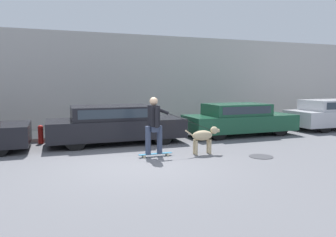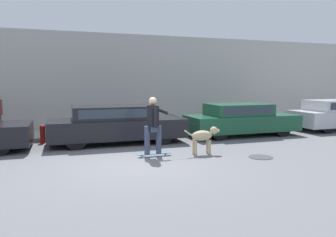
{
  "view_description": "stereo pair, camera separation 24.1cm",
  "coord_description": "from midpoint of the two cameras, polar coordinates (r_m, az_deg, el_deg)",
  "views": [
    {
      "loc": [
        -2.12,
        -7.79,
        2.05
      ],
      "look_at": [
        1.39,
        1.46,
        0.95
      ],
      "focal_mm": 35.0,
      "sensor_mm": 36.0,
      "label": 1
    },
    {
      "loc": [
        -1.89,
        -7.87,
        2.05
      ],
      "look_at": [
        1.39,
        1.46,
        0.95
      ],
      "focal_mm": 35.0,
      "sensor_mm": 36.0,
      "label": 2
    }
  ],
  "objects": [
    {
      "name": "ground_plane",
      "position": [
        8.34,
        -6.26,
        -7.92
      ],
      "size": [
        36.0,
        36.0,
        0.0
      ],
      "primitive_type": "plane",
      "color": "slate"
    },
    {
      "name": "back_wall",
      "position": [
        14.48,
        -12.87,
        6.26
      ],
      "size": [
        32.0,
        0.3,
        4.14
      ],
      "color": "#B2ADA8",
      "rests_on": "ground_plane"
    },
    {
      "name": "sidewalk_curb",
      "position": [
        13.35,
        -11.89,
        -2.36
      ],
      "size": [
        30.0,
        2.26,
        0.13
      ],
      "color": "#A39E93",
      "rests_on": "ground_plane"
    },
    {
      "name": "parked_car_1",
      "position": [
        11.13,
        -9.81,
        -1.03
      ],
      "size": [
        4.52,
        1.85,
        1.27
      ],
      "rotation": [
        0.0,
        0.0,
        -0.03
      ],
      "color": "black",
      "rests_on": "ground_plane"
    },
    {
      "name": "parked_car_2",
      "position": [
        12.94,
        11.74,
        -0.17
      ],
      "size": [
        4.32,
        1.71,
        1.23
      ],
      "rotation": [
        0.0,
        0.0,
        -0.01
      ],
      "color": "black",
      "rests_on": "ground_plane"
    },
    {
      "name": "parked_car_3",
      "position": [
        16.03,
        26.41,
        0.65
      ],
      "size": [
        4.13,
        1.74,
        1.29
      ],
      "rotation": [
        0.0,
        0.0,
        -0.01
      ],
      "color": "black",
      "rests_on": "ground_plane"
    },
    {
      "name": "dog",
      "position": [
        9.41,
        5.6,
        -3.03
      ],
      "size": [
        1.07,
        0.3,
        0.78
      ],
      "rotation": [
        0.0,
        0.0,
        -0.01
      ],
      "color": "tan",
      "rests_on": "ground_plane"
    },
    {
      "name": "skateboarder",
      "position": [
        8.96,
        -3.19,
        -0.81
      ],
      "size": [
        2.21,
        0.62,
        1.65
      ],
      "rotation": [
        0.0,
        0.0,
        -0.0
      ],
      "color": "beige",
      "rests_on": "ground_plane"
    },
    {
      "name": "manhole_cover",
      "position": [
        9.42,
        15.19,
        -6.42
      ],
      "size": [
        0.65,
        0.65,
        0.01
      ],
      "color": "#38383D",
      "rests_on": "ground_plane"
    },
    {
      "name": "fire_hydrant",
      "position": [
        11.79,
        -21.84,
        -2.5
      ],
      "size": [
        0.18,
        0.18,
        0.63
      ],
      "color": "red",
      "rests_on": "ground_plane"
    }
  ]
}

